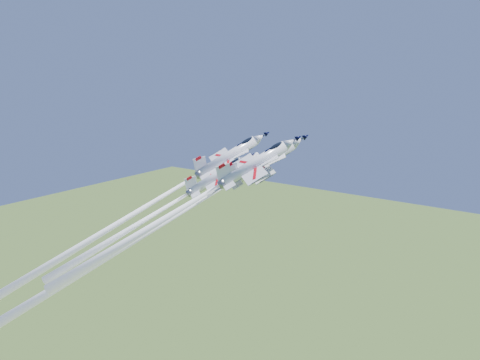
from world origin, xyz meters
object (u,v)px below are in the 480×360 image
Objects in this scene: jet_right at (183,208)px; jet_lead at (155,228)px; jet_left at (133,214)px; jet_slot at (156,213)px.

jet_lead is at bearing -127.11° from jet_right.
jet_slot is (6.41, -0.08, 1.35)m from jet_left.
jet_lead reaches higher than jet_slot.
jet_left is 1.44× the size of jet_slot.
jet_slot is at bearing 36.75° from jet_left.
jet_left is (-8.28, 2.56, 0.67)m from jet_lead.
jet_lead is at bearing 20.28° from jet_left.
jet_lead is 8.69m from jet_left.
jet_right reaches higher than jet_slot.
jet_slot is at bearing -149.63° from jet_right.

